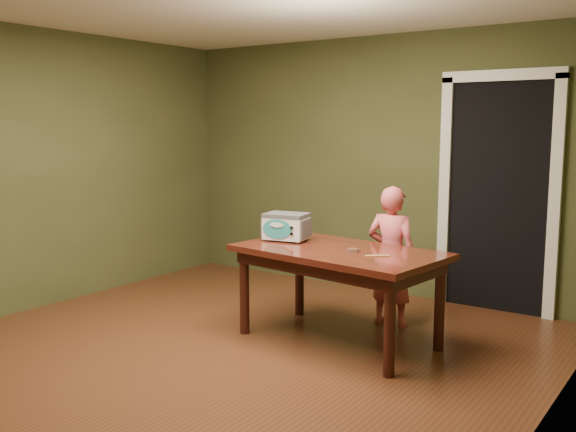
% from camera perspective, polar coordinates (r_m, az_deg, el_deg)
% --- Properties ---
extents(floor, '(5.00, 5.00, 0.00)m').
position_cam_1_polar(floor, '(4.88, -6.85, -12.51)').
color(floor, '#592D19').
rests_on(floor, ground).
extents(room_shell, '(4.52, 5.02, 2.61)m').
position_cam_1_polar(room_shell, '(4.57, -7.22, 7.97)').
color(room_shell, '#464C28').
rests_on(room_shell, ground).
extents(doorway, '(1.10, 0.66, 2.25)m').
position_cam_1_polar(doorway, '(6.45, 18.91, 1.83)').
color(doorway, black).
rests_on(doorway, ground).
extents(dining_table, '(1.69, 1.08, 0.75)m').
position_cam_1_polar(dining_table, '(5.06, 4.52, -4.05)').
color(dining_table, '#35140C').
rests_on(dining_table, floor).
extents(toy_oven, '(0.41, 0.31, 0.23)m').
position_cam_1_polar(toy_oven, '(5.37, -0.15, -0.87)').
color(toy_oven, '#4C4F54').
rests_on(toy_oven, dining_table).
extents(baking_pan, '(0.10, 0.10, 0.02)m').
position_cam_1_polar(baking_pan, '(4.95, 5.81, -3.01)').
color(baking_pan, silver).
rests_on(baking_pan, dining_table).
extents(spatula, '(0.16, 0.13, 0.01)m').
position_cam_1_polar(spatula, '(4.79, 7.95, -3.52)').
color(spatula, '#E4B563').
rests_on(spatula, dining_table).
extents(child, '(0.45, 0.31, 1.20)m').
position_cam_1_polar(child, '(5.56, 9.18, -3.52)').
color(child, '#E75F63').
rests_on(child, floor).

